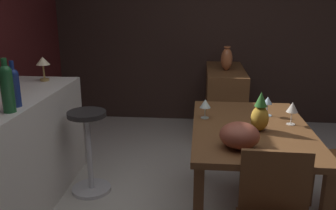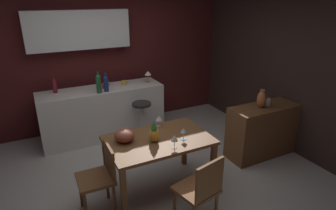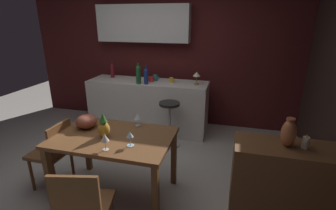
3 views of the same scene
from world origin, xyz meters
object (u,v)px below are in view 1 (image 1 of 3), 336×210
Objects in this scene: pineapple_centerpiece at (260,114)px; wine_bottle_green at (7,87)px; fruit_bowl at (239,135)px; wine_bottle_cobalt at (14,86)px; vase_copper at (227,59)px; cup_mustard at (12,87)px; wine_glass_center at (205,104)px; wine_glass_right at (268,102)px; dining_table at (250,138)px; sideboard_cabinet at (224,102)px; wine_glass_left at (292,108)px; counter_lamp at (43,63)px; bar_stool at (89,150)px; pillar_candle_tall at (225,63)px.

wine_bottle_green reaches higher than pineapple_centerpiece.
fruit_bowl is 0.76× the size of wine_bottle_cobalt.
vase_copper is (2.11, -0.05, 0.14)m from fruit_bowl.
wine_glass_center is at bearing -90.87° from cup_mustard.
wine_glass_right is 1.02× the size of wine_glass_center.
dining_table is at bearing -177.65° from vase_copper.
cup_mustard is (-1.63, 1.77, 0.53)m from sideboard_cabinet.
wine_glass_right is at bearing 34.65° from wine_glass_left.
wine_glass_left is at bearing -104.97° from counter_lamp.
sideboard_cabinet is at bearing -47.40° from cup_mustard.
wine_glass_right is 0.55× the size of pineapple_centerpiece.
wine_glass_left is 0.69× the size of fruit_bowl.
counter_lamp is (0.94, 0.18, -0.01)m from wine_bottle_green.
wine_glass_right reaches higher than wine_glass_center.
fruit_bowl is 1.11× the size of counter_lamp.
pineapple_centerpiece is at bearing -122.74° from wine_glass_center.
bar_stool is 4.79× the size of wine_glass_right.
wine_glass_right is 1.10× the size of pillar_candle_tall.
dining_table is 1.68m from wine_bottle_cobalt.
pillar_candle_tall is (1.58, -1.22, 0.49)m from bar_stool.
bar_stool is at bearing 82.02° from wine_glass_left.
counter_lamp is (0.44, -0.07, 0.12)m from cup_mustard.
wine_bottle_cobalt is (0.20, 1.49, 0.23)m from fruit_bowl.
wine_bottle_green is (-0.48, 1.27, 0.22)m from wine_glass_center.
wine_bottle_green is at bearing 98.44° from pineapple_centerpiece.
wine_bottle_green is at bearing 143.26° from vase_copper.
counter_lamp reaches higher than wine_glass_right.
cup_mustard is at bearing 26.31° from wine_bottle_green.
vase_copper is at bearing 8.73° from wine_glass_right.
wine_glass_center is 1.35m from wine_bottle_cobalt.
wine_glass_left is at bearing -82.14° from wine_bottle_cobalt.
wine_glass_left reaches higher than wine_glass_right.
pineapple_centerpiece is at bearing 162.18° from wine_glass_right.
bar_stool is 2.06m from pillar_candle_tall.
fruit_bowl is at bearing 162.45° from dining_table.
wine_glass_left is 1.11× the size of wine_glass_right.
pineapple_centerpiece is (-1.89, -0.11, 0.45)m from sideboard_cabinet.
wine_glass_right is 1.62m from pillar_candle_tall.
cup_mustard is 0.78× the size of pillar_candle_tall.
vase_copper is (1.92, -1.55, -0.09)m from wine_bottle_cobalt.
wine_bottle_cobalt is at bearing -148.99° from cup_mustard.
wine_glass_left is 2.14m from counter_lamp.
wine_glass_center is 0.59m from fruit_bowl.
wine_glass_center is at bearing 170.73° from vase_copper.
sideboard_cabinet is at bearing -177.26° from pillar_candle_tall.
wine_glass_center is 1.07× the size of pillar_candle_tall.
pillar_candle_tall is (1.61, 0.23, 0.02)m from wine_glass_right.
pillar_candle_tall reaches higher than bar_stool.
bar_stool is at bearing 139.56° from vase_copper.
sideboard_cabinet is 1.62m from wine_glass_right.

